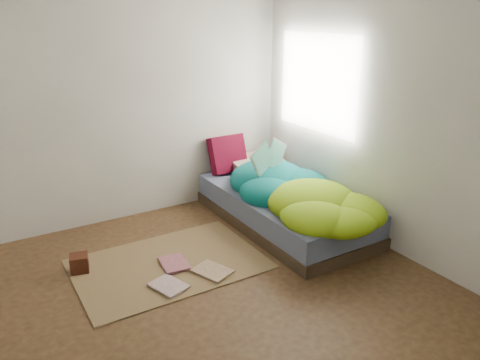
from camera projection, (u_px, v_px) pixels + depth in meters
name	position (u px, v px, depth m)	size (l,w,h in m)	color
ground	(213.00, 290.00, 3.75)	(3.50, 3.50, 0.00)	#3D2417
room_walls	(210.00, 85.00, 3.21)	(3.54, 3.54, 2.62)	beige
bed	(284.00, 208.00, 4.87)	(1.00, 2.00, 0.34)	#34261C
duvet	(298.00, 184.00, 4.57)	(0.96, 1.84, 0.34)	#06626A
rug	(169.00, 264.00, 4.12)	(1.60, 1.10, 0.01)	brown
pillow_floral	(256.00, 164.00, 5.50)	(0.62, 0.38, 0.14)	beige
pillow_magenta	(228.00, 154.00, 5.38)	(0.42, 0.13, 0.42)	#51051A
open_book	(270.00, 147.00, 4.70)	(0.44, 0.10, 0.27)	#348E2E
wooden_box	(79.00, 263.00, 3.98)	(0.15, 0.15, 0.15)	#33140B
floor_book_a	(158.00, 291.00, 3.68)	(0.21, 0.29, 0.02)	silver
floor_book_b	(162.00, 266.00, 4.04)	(0.22, 0.30, 0.03)	#BB6C72
floor_book_c	(203.00, 277.00, 3.88)	(0.23, 0.31, 0.02)	tan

